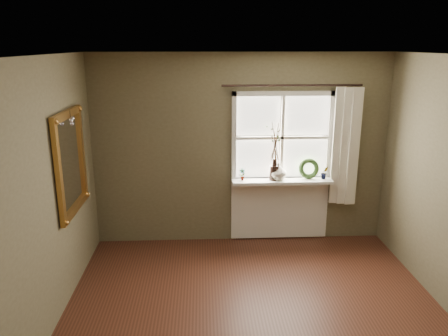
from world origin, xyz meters
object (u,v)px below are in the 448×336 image
at_px(wreath, 309,171).
at_px(gilt_mirror, 71,162).
at_px(cream_vase, 278,171).
at_px(dark_jug, 274,173).

height_order(wreath, gilt_mirror, gilt_mirror).
xyz_separation_m(cream_vase, wreath, (0.43, 0.04, -0.01)).
height_order(dark_jug, wreath, wreath).
xyz_separation_m(wreath, gilt_mirror, (-2.89, -0.98, 0.43)).
bearing_deg(dark_jug, gilt_mirror, -158.76).
xyz_separation_m(dark_jug, cream_vase, (0.05, 0.00, 0.02)).
relative_size(dark_jug, gilt_mirror, 0.17).
distance_m(cream_vase, gilt_mirror, 2.66).
xyz_separation_m(cream_vase, gilt_mirror, (-2.46, -0.94, 0.42)).
distance_m(cream_vase, wreath, 0.43).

